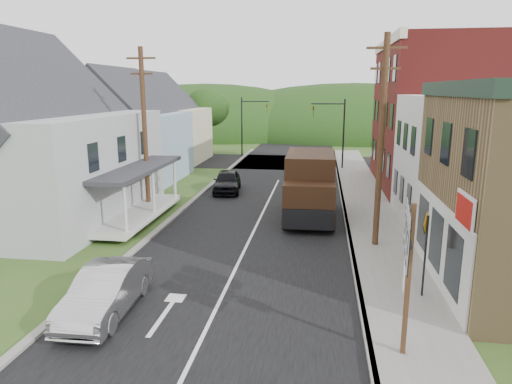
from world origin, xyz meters
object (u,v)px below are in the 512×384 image
at_px(silver_sedan, 106,292).
at_px(route_sign_cluster, 407,258).
at_px(dark_sedan, 227,181).
at_px(delivery_van, 310,186).
at_px(warning_sign, 425,242).

bearing_deg(silver_sedan, route_sign_cluster, -9.93).
bearing_deg(route_sign_cluster, silver_sedan, -179.95).
relative_size(dark_sedan, delivery_van, 0.69).
xyz_separation_m(silver_sedan, delivery_van, (5.87, 11.68, 1.03)).
bearing_deg(dark_sedan, route_sign_cluster, -72.94).
relative_size(silver_sedan, warning_sign, 1.51).
xyz_separation_m(delivery_van, warning_sign, (3.93, -9.35, 0.25)).
distance_m(dark_sedan, route_sign_cluster, 20.48).
bearing_deg(delivery_van, dark_sedan, 134.17).
bearing_deg(dark_sedan, warning_sign, -64.68).
bearing_deg(silver_sedan, warning_sign, 11.39).
xyz_separation_m(silver_sedan, dark_sedan, (0.20, 17.38, 0.01)).
xyz_separation_m(silver_sedan, warning_sign, (9.80, 2.34, 1.28)).
bearing_deg(silver_sedan, delivery_van, 61.32).
height_order(dark_sedan, warning_sign, warning_sign).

